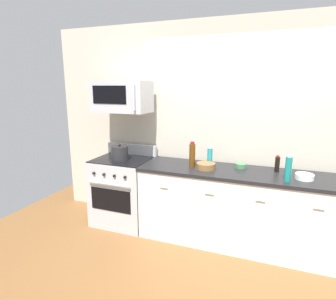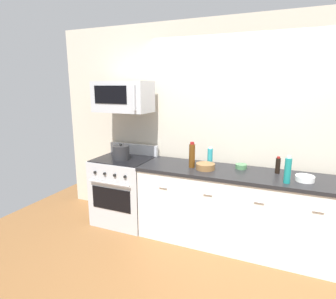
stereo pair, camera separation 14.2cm
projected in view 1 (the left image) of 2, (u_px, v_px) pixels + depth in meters
name	position (u px, v px, depth m)	size (l,w,h in m)	color
ground_plane	(235.00, 242.00, 3.49)	(6.54, 6.54, 0.00)	brown
back_wall	(245.00, 130.00, 3.56)	(5.45, 0.10, 2.70)	beige
counter_unit	(237.00, 208.00, 3.38)	(2.36, 0.66, 0.92)	silver
range_oven	(123.00, 190.00, 3.93)	(0.76, 0.69, 1.07)	#B7BABF
microwave	(122.00, 97.00, 3.69)	(0.74, 0.44, 0.40)	#B7BABF
bottle_sparkling_teal	(288.00, 169.00, 2.91)	(0.07, 0.07, 0.29)	#197F7A
bottle_wine_amber	(192.00, 155.00, 3.42)	(0.07, 0.07, 0.32)	#59330F
bottle_soy_sauce_dark	(277.00, 164.00, 3.24)	(0.05, 0.05, 0.19)	black
bottle_dish_soap	(210.00, 157.00, 3.50)	(0.06, 0.06, 0.24)	teal
bowl_wooden_salad	(206.00, 166.00, 3.37)	(0.22, 0.22, 0.07)	brown
bowl_white_ceramic	(305.00, 176.00, 3.00)	(0.19, 0.19, 0.06)	white
bowl_green_glaze	(240.00, 165.00, 3.42)	(0.13, 0.13, 0.05)	#477A4C
stockpot	(120.00, 153.00, 3.76)	(0.23, 0.23, 0.22)	#262628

